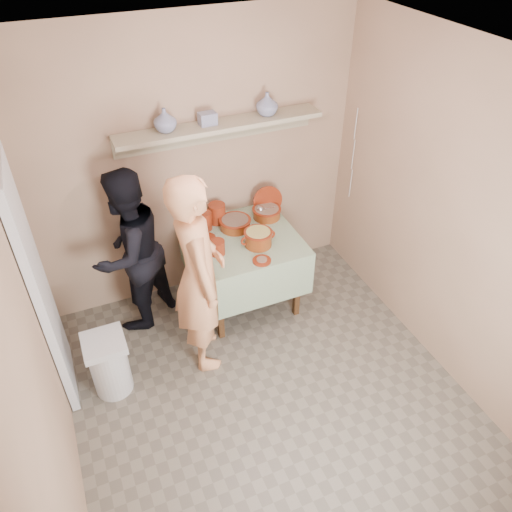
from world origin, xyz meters
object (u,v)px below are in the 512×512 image
person_cook (199,275)px  trash_bin (109,365)px  serving_table (243,248)px  person_helper (130,252)px  cazuela_rice (258,237)px

person_cook → trash_bin: 1.01m
person_cook → trash_bin: (-0.81, -0.07, -0.60)m
serving_table → person_cook: bearing=-138.9°
person_cook → person_helper: size_ratio=1.14×
cazuela_rice → person_helper: bearing=163.3°
person_helper → serving_table: 1.02m
serving_table → trash_bin: serving_table is taller
person_helper → cazuela_rice: (1.07, -0.32, 0.07)m
person_cook → trash_bin: person_cook is taller
serving_table → cazuela_rice: bearing=-64.5°
person_helper → cazuela_rice: bearing=127.4°
cazuela_rice → person_cook: bearing=-152.7°
person_helper → serving_table: size_ratio=1.60×
serving_table → trash_bin: 1.54m
trash_bin → serving_table: bearing=22.5°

